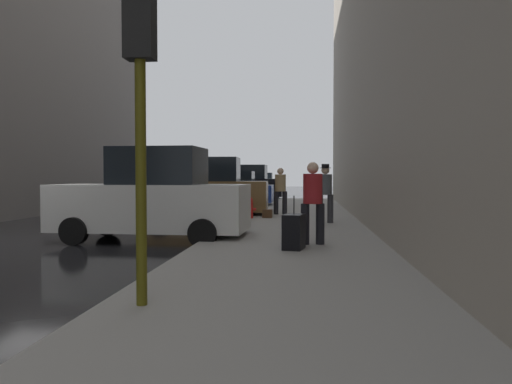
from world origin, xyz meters
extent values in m
plane|color=black|center=(0.00, 0.00, 0.00)|extent=(120.00, 120.00, 0.00)
cube|color=gray|center=(6.00, 0.00, 0.07)|extent=(4.00, 40.00, 0.15)
cube|color=silver|center=(2.60, 0.49, 0.82)|extent=(4.66, 1.99, 1.10)
cube|color=black|center=(2.80, 0.48, 1.80)|extent=(2.12, 1.63, 0.90)
cylinder|color=black|center=(1.14, 1.46, 0.32)|extent=(0.65, 0.24, 0.64)
cylinder|color=black|center=(1.08, -0.38, 0.32)|extent=(0.65, 0.24, 0.64)
cylinder|color=black|center=(4.12, 1.36, 0.32)|extent=(0.65, 0.24, 0.64)
cylinder|color=black|center=(4.06, -0.48, 0.32)|extent=(0.65, 0.24, 0.64)
cube|color=brown|center=(2.60, 7.07, 0.82)|extent=(4.66, 2.00, 1.10)
cube|color=black|center=(2.80, 7.07, 1.80)|extent=(2.13, 1.64, 0.90)
cylinder|color=black|center=(1.07, 7.93, 0.32)|extent=(0.65, 0.24, 0.64)
cylinder|color=black|center=(1.14, 6.09, 0.32)|extent=(0.65, 0.24, 0.64)
cylinder|color=black|center=(4.06, 8.04, 0.32)|extent=(0.65, 0.24, 0.64)
cylinder|color=black|center=(4.13, 6.20, 0.32)|extent=(0.65, 0.24, 0.64)
cube|color=navy|center=(2.60, 13.21, 0.69)|extent=(4.21, 1.86, 0.84)
cube|color=black|center=(2.80, 13.21, 1.44)|extent=(1.90, 1.57, 0.70)
cylinder|color=black|center=(1.23, 14.12, 0.32)|extent=(0.64, 0.22, 0.64)
cylinder|color=black|center=(1.24, 12.28, 0.32)|extent=(0.64, 0.22, 0.64)
cylinder|color=black|center=(3.96, 14.13, 0.32)|extent=(0.64, 0.22, 0.64)
cylinder|color=black|center=(3.97, 12.29, 0.32)|extent=(0.64, 0.22, 0.64)
cube|color=black|center=(2.60, 20.15, 0.82)|extent=(4.66, 1.99, 1.10)
cube|color=black|center=(2.80, 20.14, 1.80)|extent=(2.12, 1.63, 0.90)
cylinder|color=black|center=(1.14, 21.12, 0.32)|extent=(0.65, 0.24, 0.64)
cylinder|color=black|center=(1.08, 19.28, 0.32)|extent=(0.65, 0.24, 0.64)
cylinder|color=black|center=(4.12, 21.02, 0.32)|extent=(0.65, 0.24, 0.64)
cylinder|color=black|center=(4.06, 19.18, 0.32)|extent=(0.65, 0.24, 0.64)
cube|color=#193828|center=(2.60, 27.31, 0.69)|extent=(4.24, 1.93, 0.84)
cube|color=black|center=(2.80, 27.32, 1.44)|extent=(1.92, 1.60, 0.70)
cylinder|color=black|center=(1.22, 28.21, 0.32)|extent=(0.64, 0.23, 0.64)
cylinder|color=black|center=(1.25, 26.37, 0.32)|extent=(0.64, 0.23, 0.64)
cylinder|color=black|center=(3.95, 28.26, 0.32)|extent=(0.64, 0.23, 0.64)
cylinder|color=black|center=(3.98, 26.42, 0.32)|extent=(0.64, 0.23, 0.64)
cylinder|color=red|center=(4.45, 5.40, 0.43)|extent=(0.22, 0.22, 0.55)
sphere|color=red|center=(4.45, 5.40, 0.76)|extent=(0.20, 0.20, 0.20)
cylinder|color=red|center=(4.29, 5.40, 0.45)|extent=(0.10, 0.09, 0.09)
cylinder|color=red|center=(4.61, 5.40, 0.45)|extent=(0.10, 0.09, 0.09)
cylinder|color=#514C0F|center=(4.50, -5.85, 1.95)|extent=(0.12, 0.12, 3.60)
cube|color=black|center=(4.50, -5.85, 3.30)|extent=(0.32, 0.24, 0.90)
sphere|color=yellow|center=(4.50, -5.71, 3.30)|extent=(0.14, 0.14, 0.14)
sphere|color=green|center=(4.50, -5.71, 3.02)|extent=(0.14, 0.14, 0.14)
cylinder|color=black|center=(6.30, -0.80, 0.57)|extent=(0.21, 0.21, 0.85)
cylinder|color=black|center=(6.61, -0.74, 0.57)|extent=(0.21, 0.21, 0.85)
cylinder|color=#A51E23|center=(6.45, -0.77, 1.31)|extent=(0.47, 0.47, 0.62)
sphere|color=beige|center=(6.45, -0.77, 1.74)|extent=(0.24, 0.24, 0.24)
cylinder|color=black|center=(5.54, 7.16, 0.57)|extent=(0.19, 0.19, 0.85)
cylinder|color=black|center=(5.22, 7.17, 0.57)|extent=(0.19, 0.19, 0.85)
cylinder|color=tan|center=(5.38, 7.17, 1.31)|extent=(0.41, 0.41, 0.62)
sphere|color=beige|center=(5.38, 7.17, 1.74)|extent=(0.24, 0.24, 0.24)
cylinder|color=#333338|center=(6.74, 3.95, 0.57)|extent=(0.22, 0.22, 0.85)
cylinder|color=#333338|center=(7.06, 4.02, 0.57)|extent=(0.22, 0.22, 0.85)
cylinder|color=#4C5156|center=(6.90, 3.98, 1.31)|extent=(0.48, 0.48, 0.62)
sphere|color=beige|center=(6.90, 3.98, 1.74)|extent=(0.24, 0.24, 0.24)
cylinder|color=black|center=(6.90, 3.98, 1.81)|extent=(0.34, 0.34, 0.02)
cylinder|color=black|center=(6.90, 3.98, 1.87)|extent=(0.23, 0.23, 0.11)
cube|color=black|center=(6.08, -1.49, 0.49)|extent=(0.46, 0.62, 0.68)
cylinder|color=#333333|center=(6.08, -1.49, 1.01)|extent=(0.02, 0.02, 0.36)
cube|color=#472D19|center=(5.02, 5.71, 0.29)|extent=(0.32, 0.44, 0.28)
camera|label=1|loc=(6.30, -11.18, 1.59)|focal=35.00mm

